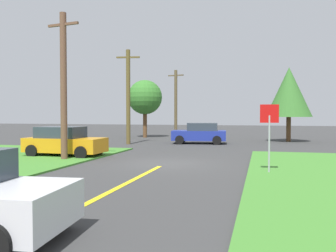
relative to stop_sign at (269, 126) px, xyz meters
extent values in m
plane|color=#373737|center=(-4.60, 1.91, -1.86)|extent=(120.00, 120.00, 0.00)
cube|color=yellow|center=(-4.60, -6.09, -1.85)|extent=(0.20, 14.00, 0.01)
cylinder|color=#9EA0A8|center=(0.00, 0.00, -0.73)|extent=(0.07, 0.07, 2.25)
cube|color=red|center=(0.00, 0.00, 0.46)|extent=(0.70, 0.11, 0.70)
cylinder|color=black|center=(-4.36, -7.83, -1.52)|extent=(0.70, 0.28, 0.68)
cube|color=navy|center=(-5.02, 13.64, -1.22)|extent=(4.32, 2.36, 0.76)
cube|color=#2D3842|center=(-4.75, 13.66, -0.54)|extent=(2.44, 1.95, 0.60)
cylinder|color=black|center=(-6.33, 12.54, -1.52)|extent=(0.70, 0.28, 0.68)
cylinder|color=black|center=(-6.52, 14.46, -1.52)|extent=(0.70, 0.28, 0.68)
cylinder|color=black|center=(-3.52, 12.81, -1.52)|extent=(0.70, 0.28, 0.68)
cylinder|color=black|center=(-3.71, 14.73, -1.52)|extent=(0.70, 0.28, 0.68)
cube|color=orange|center=(-10.57, 3.20, -1.22)|extent=(4.34, 1.91, 0.76)
cube|color=#2D3842|center=(-10.84, 3.21, -0.54)|extent=(2.40, 1.64, 0.60)
cylinder|color=black|center=(-9.09, 4.04, -1.52)|extent=(0.69, 0.24, 0.68)
cylinder|color=black|center=(-9.14, 2.28, -1.52)|extent=(0.69, 0.24, 0.68)
cylinder|color=black|center=(-12.01, 4.12, -1.52)|extent=(0.69, 0.24, 0.68)
cylinder|color=black|center=(-12.06, 2.36, -1.52)|extent=(0.69, 0.24, 0.68)
cylinder|color=brown|center=(-9.78, 1.76, 1.79)|extent=(0.32, 0.32, 7.29)
cube|color=brown|center=(-9.78, 1.76, 4.85)|extent=(1.80, 0.40, 0.12)
cylinder|color=brown|center=(-10.18, 11.73, 1.75)|extent=(0.32, 0.32, 7.21)
cube|color=brown|center=(-10.18, 11.73, 4.78)|extent=(1.79, 0.43, 0.12)
cylinder|color=brown|center=(-9.28, 23.69, 1.66)|extent=(0.33, 0.33, 7.04)
cube|color=brown|center=(-9.28, 23.69, 4.62)|extent=(1.78, 0.52, 0.12)
cylinder|color=brown|center=(1.90, 17.54, -0.82)|extent=(0.38, 0.38, 2.08)
cone|color=#326928|center=(1.90, 17.54, 2.29)|extent=(3.76, 3.76, 4.14)
cylinder|color=brown|center=(-11.46, 19.70, -0.55)|extent=(0.40, 0.40, 2.62)
sphere|color=#347329|center=(-11.46, 19.70, 2.12)|extent=(3.39, 3.39, 3.39)
camera|label=1|loc=(-0.29, -14.26, 0.43)|focal=38.62mm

